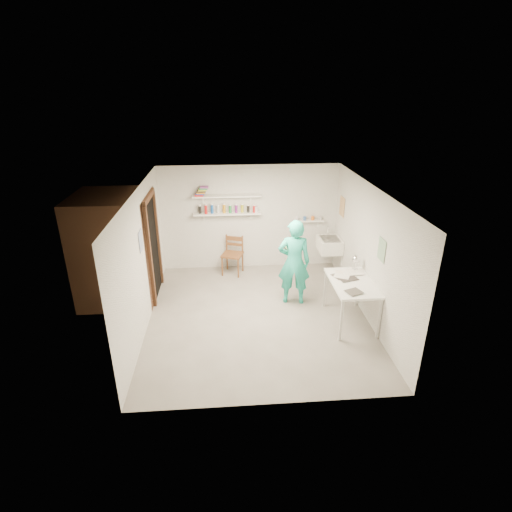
{
  "coord_description": "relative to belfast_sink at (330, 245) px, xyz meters",
  "views": [
    {
      "loc": [
        -0.55,
        -6.39,
        3.99
      ],
      "look_at": [
        0.0,
        0.4,
        1.05
      ],
      "focal_mm": 28.0,
      "sensor_mm": 36.0,
      "label": 1
    }
  ],
  "objects": [
    {
      "name": "wall_left",
      "position": [
        -3.76,
        -1.7,
        0.5
      ],
      "size": [
        0.02,
        4.5,
        2.4
      ],
      "primitive_type": "cube",
      "color": "silver",
      "rests_on": "ground"
    },
    {
      "name": "shelf_upper",
      "position": [
        -2.25,
        0.43,
        1.05
      ],
      "size": [
        1.5,
        0.22,
        0.03
      ],
      "primitive_type": "cube",
      "color": "white",
      "rests_on": "wall_back"
    },
    {
      "name": "wooden_chair",
      "position": [
        -2.17,
        0.17,
        -0.23
      ],
      "size": [
        0.55,
        0.53,
        0.93
      ],
      "primitive_type": "cube",
      "rotation": [
        0.0,
        0.0,
        -0.33
      ],
      "color": "brown",
      "rests_on": "ground"
    },
    {
      "name": "ledge_pots",
      "position": [
        -0.4,
        0.47,
        0.48
      ],
      "size": [
        0.48,
        0.07,
        0.09
      ],
      "color": "silver",
      "rests_on": "ledge_shelf"
    },
    {
      "name": "wall_front",
      "position": [
        -1.75,
        -3.96,
        0.5
      ],
      "size": [
        4.0,
        0.02,
        2.4
      ],
      "primitive_type": "cube",
      "color": "silver",
      "rests_on": "ground"
    },
    {
      "name": "book_stack",
      "position": [
        -2.79,
        0.43,
        1.16
      ],
      "size": [
        0.3,
        0.14,
        0.2
      ],
      "color": "red",
      "rests_on": "shelf_upper"
    },
    {
      "name": "door_lintel",
      "position": [
        -3.72,
        -0.65,
        1.35
      ],
      "size": [
        0.06,
        1.05,
        0.1
      ],
      "primitive_type": "cube",
      "color": "brown",
      "rests_on": "wall_left"
    },
    {
      "name": "work_table",
      "position": [
        -0.11,
        -2.01,
        -0.3
      ],
      "size": [
        0.73,
        1.21,
        0.81
      ],
      "primitive_type": "cube",
      "color": "white",
      "rests_on": "ground"
    },
    {
      "name": "papers",
      "position": [
        -0.11,
        -2.01,
        0.12
      ],
      "size": [
        0.3,
        0.22,
        0.03
      ],
      "color": "silver",
      "rests_on": "work_table"
    },
    {
      "name": "floor",
      "position": [
        -1.75,
        -1.7,
        -0.71
      ],
      "size": [
        4.0,
        4.5,
        0.02
      ],
      "primitive_type": "cube",
      "color": "slate",
      "rests_on": "ground"
    },
    {
      "name": "desk_lamp",
      "position": [
        0.09,
        -1.53,
        0.33
      ],
      "size": [
        0.15,
        0.15,
        0.15
      ],
      "primitive_type": "sphere",
      "color": "silver",
      "rests_on": "work_table"
    },
    {
      "name": "wall_clock",
      "position": [
        -1.04,
        -1.0,
        0.44
      ],
      "size": [
        0.31,
        0.07,
        0.31
      ],
      "primitive_type": "cylinder",
      "rotation": [
        1.57,
        0.0,
        -0.13
      ],
      "color": "beige",
      "rests_on": "man"
    },
    {
      "name": "ledge_shelf",
      "position": [
        -0.4,
        0.47,
        0.42
      ],
      "size": [
        0.7,
        0.14,
        0.03
      ],
      "primitive_type": "cube",
      "color": "white",
      "rests_on": "wall_back"
    },
    {
      "name": "man",
      "position": [
        -1.01,
        -1.21,
        0.15
      ],
      "size": [
        0.67,
        0.49,
        1.71
      ],
      "primitive_type": "imported",
      "rotation": [
        0.0,
        0.0,
        3.01
      ],
      "color": "#24B79E",
      "rests_on": "ground"
    },
    {
      "name": "doorway_recess",
      "position": [
        -3.74,
        -0.65,
        0.3
      ],
      "size": [
        0.02,
        0.9,
        2.0
      ],
      "primitive_type": "cube",
      "color": "black",
      "rests_on": "wall_left"
    },
    {
      "name": "poster_right_b",
      "position": [
        0.24,
        -2.25,
        0.8
      ],
      "size": [
        0.01,
        0.3,
        0.38
      ],
      "primitive_type": "cube",
      "color": "#3F724C",
      "rests_on": "wall_right"
    },
    {
      "name": "shelf_lower",
      "position": [
        -2.25,
        0.43,
        0.65
      ],
      "size": [
        1.5,
        0.22,
        0.03
      ],
      "primitive_type": "cube",
      "color": "white",
      "rests_on": "wall_back"
    },
    {
      "name": "wall_right",
      "position": [
        0.26,
        -1.7,
        0.5
      ],
      "size": [
        0.02,
        4.5,
        2.4
      ],
      "primitive_type": "cube",
      "color": "silver",
      "rests_on": "ground"
    },
    {
      "name": "belfast_sink",
      "position": [
        0.0,
        0.0,
        0.0
      ],
      "size": [
        0.48,
        0.6,
        0.3
      ],
      "primitive_type": "cube",
      "color": "white",
      "rests_on": "wall_right"
    },
    {
      "name": "poster_left",
      "position": [
        -3.74,
        -1.65,
        0.85
      ],
      "size": [
        0.01,
        0.28,
        0.36
      ],
      "primitive_type": "cube",
      "color": "#334C7F",
      "rests_on": "wall_left"
    },
    {
      "name": "corridor_box",
      "position": [
        -4.45,
        -0.65,
        0.35
      ],
      "size": [
        1.4,
        1.5,
        2.1
      ],
      "primitive_type": "cube",
      "color": "brown",
      "rests_on": "ground"
    },
    {
      "name": "wall_back",
      "position": [
        -1.75,
        0.56,
        0.5
      ],
      "size": [
        4.0,
        0.02,
        2.4
      ],
      "primitive_type": "cube",
      "color": "silver",
      "rests_on": "ground"
    },
    {
      "name": "door_jamb_near",
      "position": [
        -3.72,
        -1.15,
        0.3
      ],
      "size": [
        0.06,
        0.1,
        2.0
      ],
      "primitive_type": "cube",
      "color": "brown",
      "rests_on": "ground"
    },
    {
      "name": "ceiling",
      "position": [
        -1.75,
        -1.7,
        1.71
      ],
      "size": [
        4.0,
        4.5,
        0.02
      ],
      "primitive_type": "cube",
      "color": "silver",
      "rests_on": "wall_back"
    },
    {
      "name": "spray_cans",
      "position": [
        -2.25,
        0.43,
        0.75
      ],
      "size": [
        1.32,
        0.06,
        0.17
      ],
      "color": "black",
      "rests_on": "shelf_lower"
    },
    {
      "name": "poster_right_a",
      "position": [
        0.24,
        0.1,
        0.85
      ],
      "size": [
        0.01,
        0.34,
        0.42
      ],
      "primitive_type": "cube",
      "color": "#995933",
      "rests_on": "wall_right"
    },
    {
      "name": "door_jamb_far",
      "position": [
        -3.72,
        -0.15,
        0.3
      ],
      "size": [
        0.06,
        0.1,
        2.0
      ],
      "primitive_type": "cube",
      "color": "brown",
      "rests_on": "ground"
    }
  ]
}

